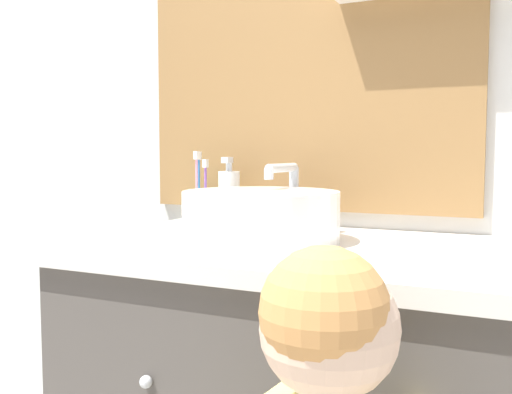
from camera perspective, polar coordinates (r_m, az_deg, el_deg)
wall_back at (r=1.52m, az=10.84°, el=14.70°), size 3.20×0.18×2.50m
sink_basin at (r=1.25m, az=0.60°, el=-1.79°), size 0.34×0.39×0.17m
toothbrush_holder at (r=1.56m, az=-5.58°, el=-0.74°), size 0.07×0.07×0.20m
soap_dispenser at (r=1.51m, az=-2.71°, el=-0.02°), size 0.06×0.06×0.18m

